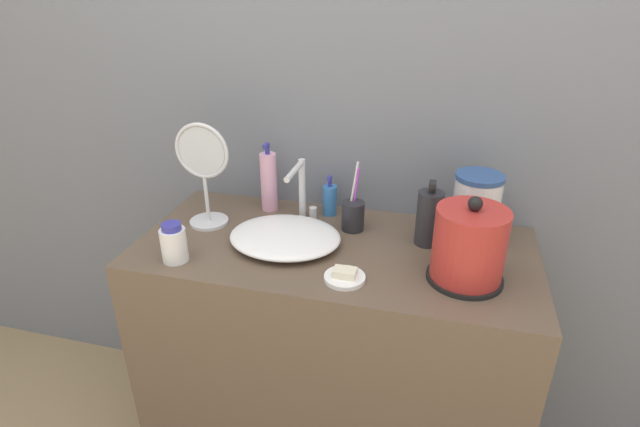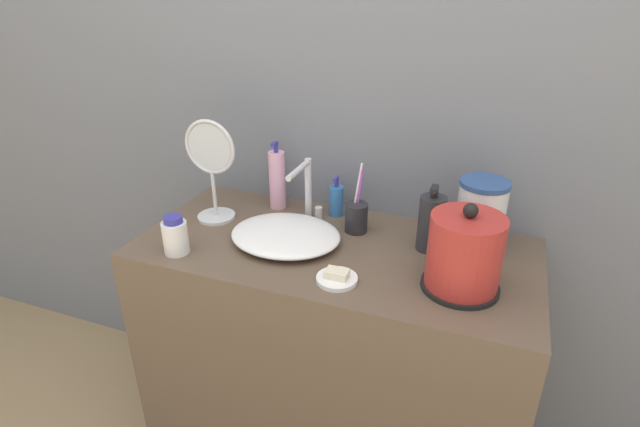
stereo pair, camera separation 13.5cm
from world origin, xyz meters
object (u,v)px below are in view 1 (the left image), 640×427
at_px(electric_kettle, 469,248).
at_px(mouthwash_bottle, 429,218).
at_px(toothbrush_cup, 353,215).
at_px(hand_cream_bottle, 269,182).
at_px(vanity_mirror, 204,170).
at_px(water_pitcher, 475,208).
at_px(shampoo_bottle, 174,243).
at_px(faucet, 302,187).
at_px(lotion_bottle, 330,200).

distance_m(electric_kettle, mouthwash_bottle, 0.20).
relative_size(toothbrush_cup, hand_cream_bottle, 0.94).
bearing_deg(mouthwash_bottle, vanity_mirror, -176.40).
distance_m(electric_kettle, vanity_mirror, 0.80).
relative_size(toothbrush_cup, water_pitcher, 1.04).
xyz_separation_m(mouthwash_bottle, water_pitcher, (0.13, 0.05, 0.02)).
height_order(electric_kettle, hand_cream_bottle, electric_kettle).
bearing_deg(hand_cream_bottle, vanity_mirror, -136.25).
bearing_deg(vanity_mirror, toothbrush_cup, 9.33).
relative_size(mouthwash_bottle, vanity_mirror, 0.61).
height_order(mouthwash_bottle, vanity_mirror, vanity_mirror).
relative_size(electric_kettle, shampoo_bottle, 2.08).
height_order(electric_kettle, shampoo_bottle, electric_kettle).
distance_m(electric_kettle, water_pitcher, 0.22).
height_order(hand_cream_bottle, water_pitcher, hand_cream_bottle).
xyz_separation_m(faucet, water_pitcher, (0.52, 0.00, -0.01)).
xyz_separation_m(toothbrush_cup, hand_cream_bottle, (-0.30, 0.07, 0.05)).
relative_size(toothbrush_cup, shampoo_bottle, 1.92).
xyz_separation_m(toothbrush_cup, shampoo_bottle, (-0.44, -0.31, 0.00)).
distance_m(toothbrush_cup, vanity_mirror, 0.47).
xyz_separation_m(faucet, lotion_bottle, (0.07, 0.07, -0.06)).
distance_m(faucet, hand_cream_bottle, 0.14).
bearing_deg(toothbrush_cup, faucet, 174.08).
distance_m(electric_kettle, toothbrush_cup, 0.39).
distance_m(faucet, shampoo_bottle, 0.42).
bearing_deg(hand_cream_bottle, water_pitcher, -4.54).
distance_m(vanity_mirror, water_pitcher, 0.81).
height_order(shampoo_bottle, mouthwash_bottle, mouthwash_bottle).
bearing_deg(faucet, lotion_bottle, 42.64).
bearing_deg(lotion_bottle, shampoo_bottle, -131.26).
distance_m(shampoo_bottle, vanity_mirror, 0.26).
relative_size(lotion_bottle, water_pitcher, 0.65).
bearing_deg(shampoo_bottle, electric_kettle, 7.61).
relative_size(toothbrush_cup, mouthwash_bottle, 1.09).
xyz_separation_m(faucet, electric_kettle, (0.50, -0.22, -0.02)).
relative_size(lotion_bottle, vanity_mirror, 0.41).
height_order(shampoo_bottle, vanity_mirror, vanity_mirror).
height_order(electric_kettle, vanity_mirror, vanity_mirror).
height_order(faucet, toothbrush_cup, toothbrush_cup).
xyz_separation_m(lotion_bottle, vanity_mirror, (-0.36, -0.16, 0.13)).
height_order(mouthwash_bottle, water_pitcher, water_pitcher).
bearing_deg(faucet, electric_kettle, -23.51).
relative_size(lotion_bottle, hand_cream_bottle, 0.59).
bearing_deg(vanity_mirror, shampoo_bottle, -86.92).
bearing_deg(electric_kettle, faucet, 156.49).
relative_size(faucet, water_pitcher, 0.95).
bearing_deg(shampoo_bottle, faucet, 50.20).
bearing_deg(electric_kettle, shampoo_bottle, -172.39).
relative_size(faucet, hand_cream_bottle, 0.86).
relative_size(faucet, toothbrush_cup, 0.92).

